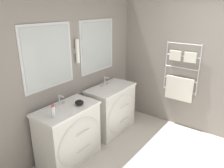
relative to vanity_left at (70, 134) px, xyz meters
name	(u,v)px	position (x,y,z in m)	size (l,w,h in m)	color
wall_back	(69,68)	(0.40, 0.36, 0.86)	(4.83, 0.14, 2.60)	gray
wall_right	(181,60)	(2.04, -0.85, 0.85)	(0.13, 4.23, 2.60)	gray
vanity_left	(70,134)	(0.00, 0.00, 0.00)	(0.93, 0.58, 0.87)	silver
vanity_right	(112,109)	(1.06, 0.00, 0.00)	(0.93, 0.58, 0.87)	silver
faucet_left	(60,101)	(0.00, 0.16, 0.50)	(0.17, 0.11, 0.17)	silver
faucet_right	(105,81)	(1.06, 0.16, 0.50)	(0.17, 0.11, 0.17)	silver
toiletry_bottle	(53,112)	(-0.29, -0.05, 0.51)	(0.06, 0.06, 0.18)	silver
amenity_bowl	(79,103)	(0.17, -0.06, 0.46)	(0.13, 0.13, 0.08)	black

